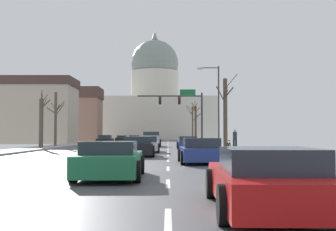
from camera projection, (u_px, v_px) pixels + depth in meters
ground at (128, 150)px, 36.24m from camera, size 20.00×180.00×0.20m
signal_gantry at (185, 105)px, 51.85m from camera, size 7.91×0.41×6.65m
street_lamp_right at (218, 99)px, 39.70m from camera, size 2.07×0.24×7.56m
capitol_building at (156, 106)px, 111.86m from camera, size 30.72×23.99×28.42m
pickup_truck_near_00 at (153, 140)px, 47.87m from camera, size 2.25×5.79×1.65m
sedan_near_01 at (190, 143)px, 40.39m from camera, size 2.07×4.64×1.18m
sedan_near_02 at (148, 145)px, 33.10m from camera, size 2.04×4.64×1.21m
sedan_near_03 at (140, 147)px, 26.93m from camera, size 2.18×4.30×1.24m
sedan_near_04 at (203, 151)px, 20.61m from camera, size 2.18×4.28×1.21m
sedan_near_05 at (112, 160)px, 13.63m from camera, size 2.11×4.48×1.17m
sedan_near_06 at (268, 181)px, 7.86m from camera, size 2.11×4.64×1.16m
sedan_oncoming_00 at (107, 140)px, 58.58m from camera, size 2.18×4.59×1.26m
sedan_oncoming_01 at (136, 139)px, 69.80m from camera, size 2.10×4.49×1.16m
sedan_oncoming_02 at (124, 139)px, 79.12m from camera, size 2.17×4.60×1.11m
flank_building_00 at (41, 111)px, 62.03m from camera, size 10.47×7.33×9.45m
flank_building_01 at (74, 114)px, 83.10m from camera, size 11.29×7.09×10.30m
bare_tree_00 at (194, 122)px, 75.16m from camera, size 2.53×2.13×6.75m
bare_tree_01 at (43, 121)px, 40.04m from camera, size 1.17×2.31×5.50m
bare_tree_02 at (197, 123)px, 67.11m from camera, size 1.84×1.95×6.35m
bare_tree_03 at (57, 118)px, 45.91m from camera, size 1.96×2.28×5.73m
bare_tree_04 at (227, 112)px, 38.88m from camera, size 2.02×1.44×6.67m
pedestrian_00 at (237, 138)px, 34.73m from camera, size 0.35×0.34×1.64m
bicycle_parked at (230, 147)px, 30.59m from camera, size 0.12×1.77×0.85m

